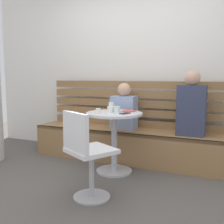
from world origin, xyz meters
TOP-DOWN VIEW (x-y plane):
  - ground at (0.00, 0.00)m, footprint 8.00×8.00m
  - back_wall at (0.00, 1.64)m, footprint 5.20×0.10m
  - booth_bench at (0.00, 1.20)m, footprint 2.70×0.52m
  - booth_backrest at (0.00, 1.44)m, footprint 2.65×0.04m
  - cafe_table at (0.02, 0.70)m, footprint 0.68×0.68m
  - white_chair at (0.08, -0.11)m, footprint 0.54×0.54m
  - person_adult at (0.86, 1.18)m, footprint 0.34×0.22m
  - person_child_left at (-0.06, 1.24)m, footprint 0.34×0.22m
  - cup_ceramic_white at (-0.03, 0.71)m, footprint 0.08×0.08m
  - cup_espresso_small at (-0.13, 0.57)m, footprint 0.06×0.06m
  - cup_water_clear at (-0.07, 0.81)m, footprint 0.07×0.07m
  - cup_glass_short at (0.07, 0.68)m, footprint 0.08×0.08m
  - plate_small at (0.15, 0.86)m, footprint 0.17×0.17m
  - phone_on_table at (0.18, 0.65)m, footprint 0.10×0.15m

SIDE VIEW (x-z plane):
  - ground at x=0.00m, z-range 0.00..0.00m
  - booth_bench at x=0.00m, z-range 0.00..0.44m
  - white_chair at x=0.08m, z-range 0.04..0.89m
  - cafe_table at x=0.02m, z-range 0.15..0.89m
  - person_child_left at x=-0.06m, z-range 0.40..1.04m
  - phone_on_table at x=0.18m, z-range 0.74..0.75m
  - plate_small at x=0.15m, z-range 0.74..0.75m
  - cup_espresso_small at x=-0.13m, z-range 0.74..0.79m
  - cup_ceramic_white at x=-0.03m, z-range 0.74..0.81m
  - booth_backrest at x=0.00m, z-range 0.44..1.11m
  - cup_glass_short at x=0.07m, z-range 0.74..0.82m
  - cup_water_clear at x=-0.07m, z-range 0.74..0.85m
  - person_adult at x=0.86m, z-range 0.40..1.21m
  - back_wall at x=0.00m, z-range 0.00..2.90m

